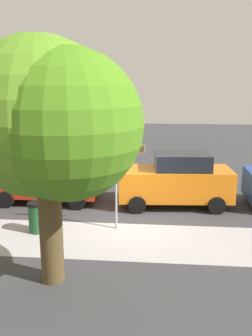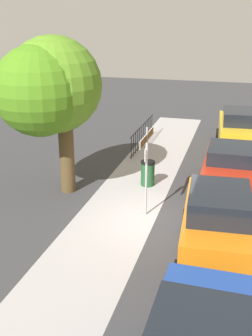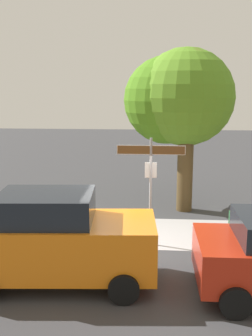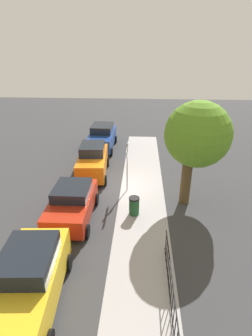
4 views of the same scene
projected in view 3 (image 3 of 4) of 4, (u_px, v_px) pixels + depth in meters
The scene contains 6 objects.
ground_plane at pixel (135, 249), 10.91m from camera, with size 60.00×60.00×0.00m, color #38383A.
sidewalk_strip at pixel (204, 234), 12.03m from camera, with size 24.00×2.60×0.00m, color #A5A1A1.
street_sign at pixel (151, 169), 10.84m from camera, with size 1.82×0.07×2.98m.
shade_tree at pixel (181, 97), 13.90m from camera, with size 3.83×3.47×5.62m.
car_orange at pixel (56, 239), 8.86m from camera, with size 4.34×2.20×2.08m.
trash_bin at pixel (238, 223), 11.48m from camera, with size 0.55×0.55×0.98m.
Camera 3 is at (0.51, -10.23, 4.35)m, focal length 43.27 mm.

